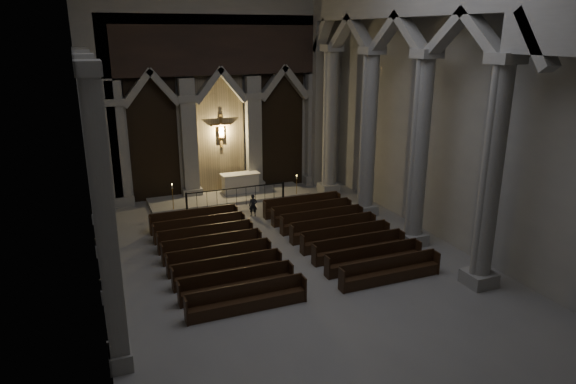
% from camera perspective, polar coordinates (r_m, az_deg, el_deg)
% --- Properties ---
extents(room, '(24.00, 24.10, 12.00)m').
position_cam_1_polar(room, '(16.81, 2.70, 13.82)').
color(room, gray).
rests_on(room, ground).
extents(sanctuary_wall, '(14.00, 0.77, 12.00)m').
position_cam_1_polar(sanctuary_wall, '(27.75, -7.61, 13.02)').
color(sanctuary_wall, gray).
rests_on(sanctuary_wall, ground).
extents(right_arcade, '(1.00, 24.00, 12.00)m').
position_cam_1_polar(right_arcade, '(20.79, 15.45, 14.53)').
color(right_arcade, gray).
rests_on(right_arcade, ground).
extents(left_pilasters, '(0.60, 13.00, 8.03)m').
position_cam_1_polar(left_pilasters, '(19.32, -20.63, 2.07)').
color(left_pilasters, gray).
rests_on(left_pilasters, ground).
extents(sanctuary_step, '(8.50, 2.60, 0.15)m').
position_cam_1_polar(sanctuary_step, '(28.11, -6.60, -0.51)').
color(sanctuary_step, gray).
rests_on(sanctuary_step, ground).
extents(altar, '(2.11, 0.84, 1.07)m').
position_cam_1_polar(altar, '(28.46, -5.32, 1.05)').
color(altar, beige).
rests_on(altar, sanctuary_step).
extents(altar_rail, '(5.26, 0.09, 1.03)m').
position_cam_1_polar(altar_rail, '(26.54, -5.75, -0.18)').
color(altar_rail, black).
rests_on(altar_rail, ground).
extents(candle_stand_left, '(0.25, 0.25, 1.48)m').
position_cam_1_polar(candle_stand_left, '(26.26, -12.63, -1.36)').
color(candle_stand_left, '#AD7D35').
rests_on(candle_stand_left, ground).
extents(candle_stand_right, '(0.21, 0.21, 1.23)m').
position_cam_1_polar(candle_stand_right, '(28.02, 0.96, 0.11)').
color(candle_stand_right, '#AD7D35').
rests_on(candle_stand_right, ground).
extents(pews, '(9.42, 8.31, 0.90)m').
position_cam_1_polar(pews, '(21.12, -0.84, -5.91)').
color(pews, black).
rests_on(pews, ground).
extents(worshipper, '(0.47, 0.40, 1.10)m').
position_cam_1_polar(worshipper, '(25.09, -3.90, -1.49)').
color(worshipper, black).
rests_on(worshipper, ground).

